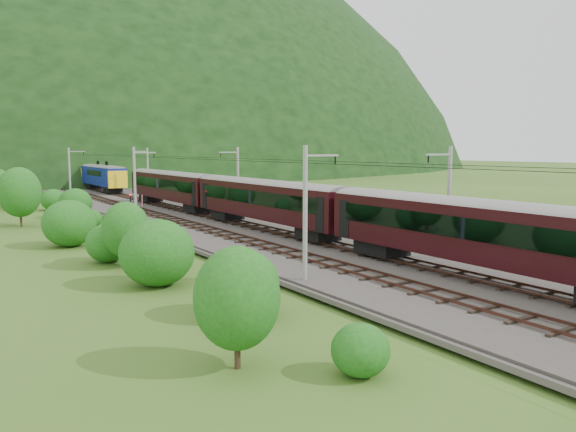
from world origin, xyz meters
TOP-DOWN VIEW (x-y plane):
  - ground at (0.00, 0.00)m, footprint 600.00×600.00m
  - railbed at (0.00, 10.00)m, footprint 14.00×220.00m
  - track_left at (-2.40, 10.00)m, footprint 2.40×220.00m
  - track_right at (2.40, 10.00)m, footprint 2.40×220.00m
  - catenary_left at (-6.12, 32.00)m, footprint 2.54×192.28m
  - catenary_right at (6.12, 32.00)m, footprint 2.54×192.28m
  - overhead_wires at (0.00, 10.00)m, footprint 4.83×198.00m
  - train at (2.40, 6.42)m, footprint 3.24×154.51m
  - hazard_post_near at (-0.39, 47.40)m, footprint 0.17×0.17m
  - hazard_post_far at (0.21, 51.56)m, footprint 0.14×0.14m
  - signal at (-4.20, 40.14)m, footprint 0.26×0.26m
  - vegetation_left at (-13.40, 22.70)m, footprint 10.64×151.45m
  - vegetation_right at (12.84, 13.58)m, footprint 6.86×105.97m

SIDE VIEW (x-z plane):
  - ground at x=0.00m, z-range 0.00..0.00m
  - railbed at x=0.00m, z-range 0.00..0.30m
  - track_left at x=-2.40m, z-range 0.24..0.51m
  - track_right at x=2.40m, z-range 0.24..0.51m
  - hazard_post_far at x=0.21m, z-range 0.30..1.59m
  - hazard_post_near at x=-0.39m, z-range 0.30..1.88m
  - vegetation_right at x=12.84m, z-range -0.25..2.96m
  - signal at x=-4.20m, z-range 0.51..2.90m
  - vegetation_left at x=-13.40m, z-range -0.95..5.28m
  - train at x=2.40m, z-range 0.97..6.62m
  - catenary_left at x=-6.12m, z-range 0.50..8.50m
  - catenary_right at x=6.12m, z-range 0.50..8.50m
  - overhead_wires at x=0.00m, z-range 7.08..7.12m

